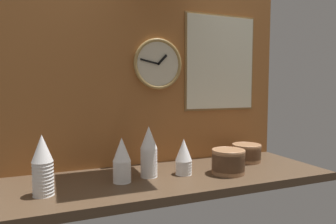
{
  "coord_description": "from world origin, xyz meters",
  "views": [
    {
      "loc": [
        -0.56,
        -1.35,
        0.43
      ],
      "look_at": [
        -0.0,
        0.04,
        0.31
      ],
      "focal_mm": 32.0,
      "sensor_mm": 36.0,
      "label": 1
    }
  ],
  "objects": [
    {
      "name": "ground_plane",
      "position": [
        0.0,
        0.0,
        -0.02
      ],
      "size": [
        1.6,
        0.56,
        0.04
      ],
      "primitive_type": "cube",
      "color": "#4C3826"
    },
    {
      "name": "bowl_stack_far_right",
      "position": [
        0.51,
        0.08,
        0.06
      ],
      "size": [
        0.17,
        0.17,
        0.1
      ],
      "color": "#996B47",
      "rests_on": "ground_plane"
    },
    {
      "name": "cup_stack_far_left",
      "position": [
        -0.59,
        -0.07,
        0.12
      ],
      "size": [
        0.08,
        0.08,
        0.25
      ],
      "color": "white",
      "rests_on": "ground_plane"
    },
    {
      "name": "bowl_stack_right",
      "position": [
        0.27,
        -0.09,
        0.06
      ],
      "size": [
        0.17,
        0.17,
        0.12
      ],
      "color": "#996B47",
      "rests_on": "ground_plane"
    },
    {
      "name": "cup_stack_center_left",
      "position": [
        -0.26,
        -0.03,
        0.1
      ],
      "size": [
        0.08,
        0.08,
        0.21
      ],
      "color": "white",
      "rests_on": "ground_plane"
    },
    {
      "name": "wall_tiled_back",
      "position": [
        0.0,
        0.27,
        0.53
      ],
      "size": [
        1.6,
        0.03,
        1.05
      ],
      "color": "#A3602D",
      "rests_on": "ground_plane"
    },
    {
      "name": "cup_stack_center_right",
      "position": [
        0.06,
        -0.02,
        0.09
      ],
      "size": [
        0.08,
        0.08,
        0.18
      ],
      "color": "white",
      "rests_on": "ground_plane"
    },
    {
      "name": "cup_stack_center",
      "position": [
        -0.11,
        0.01,
        0.12
      ],
      "size": [
        0.08,
        0.08,
        0.25
      ],
      "color": "white",
      "rests_on": "ground_plane"
    },
    {
      "name": "menu_board",
      "position": [
        0.42,
        0.24,
        0.58
      ],
      "size": [
        0.48,
        0.01,
        0.58
      ],
      "color": "olive"
    },
    {
      "name": "wall_clock",
      "position": [
        0.01,
        0.23,
        0.56
      ],
      "size": [
        0.28,
        0.03,
        0.28
      ],
      "color": "beige"
    }
  ]
}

